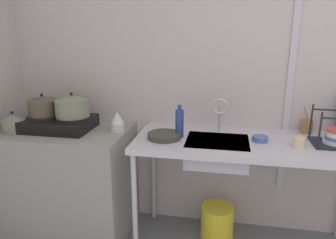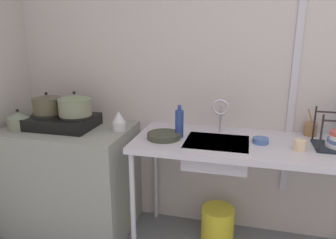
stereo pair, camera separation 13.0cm
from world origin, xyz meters
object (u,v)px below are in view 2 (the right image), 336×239
Objects in this scene: pot_on_left_burner at (47,104)px; pot_on_right_burner at (75,105)px; cup_by_rack at (300,145)px; frying_pan at (164,136)px; pot_beside_stove at (19,120)px; bottle_by_sink at (179,123)px; percolator at (119,121)px; faucet at (221,110)px; utensil_jar at (310,129)px; stove at (62,121)px; sink_basin at (216,152)px; small_bowl_on_drainboard at (261,141)px; bucket_on_floor at (217,224)px.

pot_on_right_burner reaches higher than pot_on_left_burner.
pot_on_right_burner is at bearing 177.37° from cup_by_rack.
pot_beside_stove is at bearing -176.83° from frying_pan.
pot_on_right_burner is 1.50× the size of pot_beside_stove.
pot_beside_stove is 1.14m from frying_pan.
frying_pan is at bearing 3.17° from pot_beside_stove.
percolator is at bearing 174.29° from bottle_by_sink.
faucet is 1.35× the size of utensil_jar.
utensil_jar reaches higher than stove.
pot_beside_stove is at bearing -174.70° from bottle_by_sink.
pot_on_right_burner is 0.59× the size of sink_basin.
bottle_by_sink reaches higher than pot_beside_stove.
pot_on_left_burner is at bearing 180.00° from stove.
small_bowl_on_drainboard is (1.37, 0.00, -0.17)m from pot_on_right_burner.
bucket_on_floor is (1.23, 0.08, -0.78)m from stove.
faucet is at bearing 26.97° from frying_pan.
stove reaches higher than sink_basin.
bucket_on_floor is (0.39, 0.14, -0.75)m from frying_pan.
bottle_by_sink is (0.10, 0.05, 0.08)m from frying_pan.
pot_on_right_burner reaches higher than cup_by_rack.
sink_basin is 1.78× the size of frying_pan.
faucet is 0.91m from bucket_on_floor.
utensil_jar is (1.39, 0.22, -0.02)m from percolator.
pot_beside_stove is 2.20× the size of cup_by_rack.
pot_beside_stove is at bearing -176.07° from small_bowl_on_drainboard.
pot_on_left_burner is 0.98m from frying_pan.
utensil_jar is at bearing 70.75° from cup_by_rack.
pot_on_right_burner reaches higher than small_bowl_on_drainboard.
pot_on_right_burner is 0.74m from frying_pan.
faucet is at bearing 6.80° from pot_on_right_burner.
bottle_by_sink reaches higher than sink_basin.
utensil_jar reaches higher than cup_by_rack.
small_bowl_on_drainboard reaches higher than sink_basin.
bottle_by_sink is (-0.27, 0.03, 0.18)m from sink_basin.
small_bowl_on_drainboard is at bearing -24.31° from faucet.
utensil_jar is at bearing 8.49° from pot_on_right_burner.
pot_on_left_burner is at bearing -176.48° from bucket_on_floor.
stove reaches higher than bucket_on_floor.
cup_by_rack is at bearing -0.92° from frying_pan.
pot_on_left_burner is at bearing 179.57° from bottle_by_sink.
sink_basin is at bearing -155.10° from utensil_jar.
stove is at bearing 180.00° from pot_on_right_burner.
pot_beside_stove is 1.74m from bucket_on_floor.
frying_pan is 0.85m from bucket_on_floor.
cup_by_rack is at bearing -5.11° from percolator.
bottle_by_sink is 1.19× the size of utensil_jar.
sink_basin is at bearing 3.08° from frying_pan.
faucet is (0.75, 0.09, 0.11)m from percolator.
stove is 1.22m from sink_basin.
stove is at bearing -176.13° from bucket_on_floor.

